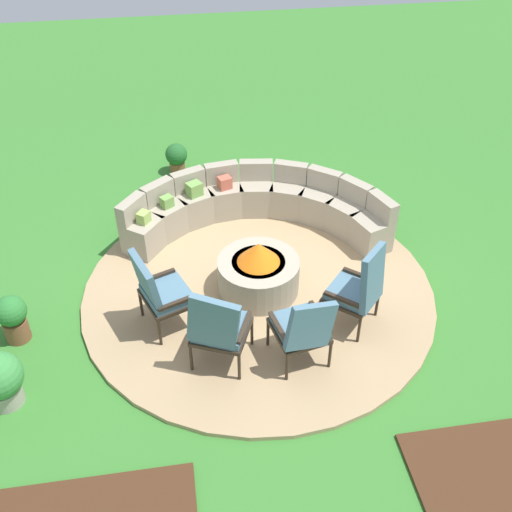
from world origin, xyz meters
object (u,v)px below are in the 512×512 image
curved_stone_bench (256,207)px  potted_plant_2 (0,379)px  lounge_chair_front_left (160,290)px  lounge_chair_back_left (303,328)px  lounge_chair_back_right (360,287)px  fire_pit (258,272)px  lounge_chair_front_right (218,327)px  potted_plant_1 (177,157)px  potted_plant_0 (13,317)px

curved_stone_bench → potted_plant_2: bearing=-139.0°
lounge_chair_front_left → lounge_chair_back_left: lounge_chair_front_left is taller
curved_stone_bench → lounge_chair_back_right: (0.89, -2.23, 0.26)m
fire_pit → lounge_chair_front_right: lounge_chair_front_right is taller
lounge_chair_front_left → fire_pit: bearing=89.0°
lounge_chair_back_left → lounge_chair_back_right: 0.93m
curved_stone_bench → potted_plant_2: 4.18m
curved_stone_bench → lounge_chair_front_right: 2.74m
lounge_chair_front_right → potted_plant_2: lounge_chair_front_right is taller
fire_pit → lounge_chair_front_left: lounge_chair_front_left is taller
lounge_chair_back_left → potted_plant_1: 4.70m
lounge_chair_front_right → potted_plant_2: (-2.34, -0.14, -0.26)m
lounge_chair_front_right → lounge_chair_back_left: size_ratio=1.11×
lounge_chair_front_left → lounge_chair_back_right: (2.32, -0.34, 0.02)m
potted_plant_0 → lounge_chair_front_right: bearing=-19.1°
curved_stone_bench → potted_plant_2: size_ratio=5.55×
potted_plant_2 → lounge_chair_front_left: bearing=26.5°
potted_plant_2 → curved_stone_bench: bearing=41.0°
lounge_chair_front_left → potted_plant_1: (0.37, 3.72, -0.33)m
lounge_chair_front_left → curved_stone_bench: bearing=121.1°
lounge_chair_back_right → fire_pit: bearing=94.2°
lounge_chair_back_left → potted_plant_1: (-1.16, 4.55, -0.30)m
lounge_chair_front_left → lounge_chair_back_left: bearing=39.9°
curved_stone_bench → potted_plant_0: curved_stone_bench is taller
fire_pit → potted_plant_0: fire_pit is taller
lounge_chair_back_left → potted_plant_0: size_ratio=1.63×
lounge_chair_front_right → potted_plant_0: 2.51m
fire_pit → curved_stone_bench: curved_stone_bench is taller
fire_pit → lounge_chair_front_left: 1.36m
lounge_chair_front_right → potted_plant_0: lounge_chair_front_right is taller
fire_pit → lounge_chair_back_left: lounge_chair_back_left is taller
lounge_chair_back_left → lounge_chair_front_right: bearing=160.9°
lounge_chair_front_right → curved_stone_bench: bearing=95.8°
lounge_chair_back_left → lounge_chair_back_right: size_ratio=0.89×
fire_pit → lounge_chair_back_left: (0.28, -1.30, 0.24)m
fire_pit → potted_plant_0: size_ratio=1.66×
fire_pit → lounge_chair_front_right: size_ratio=0.92×
potted_plant_0 → lounge_chair_back_right: bearing=-6.2°
curved_stone_bench → lounge_chair_back_left: size_ratio=3.64×
lounge_chair_front_left → potted_plant_2: lounge_chair_front_left is taller
potted_plant_2 → lounge_chair_back_left: bearing=0.5°
lounge_chair_front_left → potted_plant_2: bearing=-85.2°
lounge_chair_front_right → lounge_chair_back_left: (0.92, -0.12, -0.04)m
potted_plant_2 → potted_plant_0: bearing=91.1°
curved_stone_bench → potted_plant_1: (-1.06, 1.83, -0.08)m
lounge_chair_back_right → potted_plant_0: lounge_chair_back_right is taller
lounge_chair_front_right → potted_plant_1: lounge_chair_front_right is taller
fire_pit → lounge_chair_back_right: (1.07, -0.81, 0.29)m
fire_pit → lounge_chair_back_right: 1.37m
lounge_chair_front_left → potted_plant_0: (-1.74, 0.10, -0.26)m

